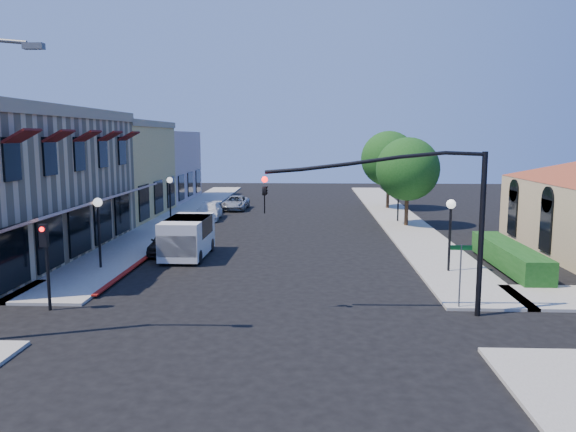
{
  "coord_description": "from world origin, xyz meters",
  "views": [
    {
      "loc": [
        1.85,
        -18.65,
        6.53
      ],
      "look_at": [
        0.73,
        8.94,
        2.6
      ],
      "focal_mm": 35.0,
      "sensor_mm": 36.0,
      "label": 1
    }
  ],
  "objects_px": {
    "lamppost_right_far": "(399,187)",
    "parked_car_b": "(195,226)",
    "street_tree_b": "(389,159)",
    "parked_car_a": "(167,242)",
    "lamppost_left_near": "(98,215)",
    "white_van": "(187,235)",
    "parked_car_d": "(236,203)",
    "street_tree_a": "(408,169)",
    "lamppost_left_far": "(170,188)",
    "signal_mast_arm": "(422,205)",
    "secondary_signal": "(45,251)",
    "lamppost_right_near": "(451,217)",
    "street_name_sign": "(461,266)",
    "parked_car_c": "(209,211)"
  },
  "relations": [
    {
      "from": "street_tree_a",
      "to": "secondary_signal",
      "type": "distance_m",
      "value": 26.64
    },
    {
      "from": "lamppost_left_far",
      "to": "parked_car_c",
      "type": "relative_size",
      "value": 0.81
    },
    {
      "from": "street_tree_b",
      "to": "parked_car_d",
      "type": "xyz_separation_m",
      "value": [
        -13.68,
        -0.93,
        -3.93
      ]
    },
    {
      "from": "secondary_signal",
      "to": "parked_car_b",
      "type": "bearing_deg",
      "value": 83.21
    },
    {
      "from": "street_tree_b",
      "to": "lamppost_right_near",
      "type": "height_order",
      "value": "street_tree_b"
    },
    {
      "from": "signal_mast_arm",
      "to": "street_tree_a",
      "type": "bearing_deg",
      "value": 81.83
    },
    {
      "from": "street_tree_a",
      "to": "parked_car_a",
      "type": "height_order",
      "value": "street_tree_a"
    },
    {
      "from": "lamppost_right_far",
      "to": "white_van",
      "type": "distance_m",
      "value": 18.64
    },
    {
      "from": "street_name_sign",
      "to": "parked_car_c",
      "type": "relative_size",
      "value": 0.56
    },
    {
      "from": "secondary_signal",
      "to": "lamppost_left_far",
      "type": "distance_m",
      "value": 20.6
    },
    {
      "from": "lamppost_left_near",
      "to": "lamppost_right_near",
      "type": "bearing_deg",
      "value": 0.0
    },
    {
      "from": "lamppost_left_near",
      "to": "parked_car_d",
      "type": "bearing_deg",
      "value": 81.09
    },
    {
      "from": "street_tree_b",
      "to": "lamppost_left_far",
      "type": "relative_size",
      "value": 1.97
    },
    {
      "from": "street_tree_a",
      "to": "lamppost_right_near",
      "type": "relative_size",
      "value": 1.82
    },
    {
      "from": "lamppost_left_far",
      "to": "street_tree_b",
      "type": "bearing_deg",
      "value": 30.03
    },
    {
      "from": "signal_mast_arm",
      "to": "secondary_signal",
      "type": "height_order",
      "value": "signal_mast_arm"
    },
    {
      "from": "signal_mast_arm",
      "to": "secondary_signal",
      "type": "xyz_separation_m",
      "value": [
        -13.86,
        -0.09,
        -1.77
      ]
    },
    {
      "from": "street_tree_b",
      "to": "parked_car_b",
      "type": "bearing_deg",
      "value": -137.61
    },
    {
      "from": "lamppost_right_far",
      "to": "white_van",
      "type": "relative_size",
      "value": 0.73
    },
    {
      "from": "parked_car_d",
      "to": "street_tree_a",
      "type": "bearing_deg",
      "value": -31.79
    },
    {
      "from": "lamppost_left_far",
      "to": "lamppost_right_far",
      "type": "height_order",
      "value": "same"
    },
    {
      "from": "street_name_sign",
      "to": "parked_car_d",
      "type": "bearing_deg",
      "value": 113.22
    },
    {
      "from": "street_name_sign",
      "to": "lamppost_left_far",
      "type": "xyz_separation_m",
      "value": [
        -16.0,
        19.8,
        1.04
      ]
    },
    {
      "from": "lamppost_left_far",
      "to": "parked_car_b",
      "type": "relative_size",
      "value": 1.1
    },
    {
      "from": "lamppost_right_far",
      "to": "parked_car_b",
      "type": "relative_size",
      "value": 1.1
    },
    {
      "from": "lamppost_right_near",
      "to": "lamppost_left_near",
      "type": "bearing_deg",
      "value": 180.0
    },
    {
      "from": "street_tree_a",
      "to": "secondary_signal",
      "type": "bearing_deg",
      "value": -129.21
    },
    {
      "from": "street_tree_b",
      "to": "lamppost_left_near",
      "type": "relative_size",
      "value": 1.97
    },
    {
      "from": "white_van",
      "to": "lamppost_left_near",
      "type": "bearing_deg",
      "value": -140.17
    },
    {
      "from": "street_tree_a",
      "to": "signal_mast_arm",
      "type": "bearing_deg",
      "value": -98.17
    },
    {
      "from": "white_van",
      "to": "parked_car_a",
      "type": "relative_size",
      "value": 1.25
    },
    {
      "from": "parked_car_c",
      "to": "lamppost_right_near",
      "type": "bearing_deg",
      "value": -51.12
    },
    {
      "from": "lamppost_left_near",
      "to": "white_van",
      "type": "relative_size",
      "value": 0.73
    },
    {
      "from": "street_name_sign",
      "to": "lamppost_left_near",
      "type": "bearing_deg",
      "value": 160.07
    },
    {
      "from": "lamppost_left_far",
      "to": "parked_car_d",
      "type": "height_order",
      "value": "lamppost_left_far"
    },
    {
      "from": "lamppost_left_near",
      "to": "parked_car_d",
      "type": "relative_size",
      "value": 0.81
    },
    {
      "from": "lamppost_right_near",
      "to": "street_name_sign",
      "type": "bearing_deg",
      "value": -99.78
    },
    {
      "from": "lamppost_right_far",
      "to": "parked_car_a",
      "type": "relative_size",
      "value": 0.92
    },
    {
      "from": "street_tree_b",
      "to": "parked_car_c",
      "type": "relative_size",
      "value": 1.58
    },
    {
      "from": "street_tree_b",
      "to": "parked_car_a",
      "type": "xyz_separation_m",
      "value": [
        -15.0,
        -20.0,
        -3.88
      ]
    },
    {
      "from": "parked_car_b",
      "to": "parked_car_d",
      "type": "distance_m",
      "value": 12.59
    },
    {
      "from": "street_name_sign",
      "to": "signal_mast_arm",
      "type": "bearing_deg",
      "value": -156.8
    },
    {
      "from": "parked_car_c",
      "to": "signal_mast_arm",
      "type": "bearing_deg",
      "value": -64.81
    },
    {
      "from": "signal_mast_arm",
      "to": "street_name_sign",
      "type": "relative_size",
      "value": 3.2
    },
    {
      "from": "lamppost_left_near",
      "to": "street_name_sign",
      "type": "bearing_deg",
      "value": -19.93
    },
    {
      "from": "signal_mast_arm",
      "to": "parked_car_a",
      "type": "height_order",
      "value": "signal_mast_arm"
    },
    {
      "from": "street_tree_a",
      "to": "lamppost_right_near",
      "type": "distance_m",
      "value": 14.08
    },
    {
      "from": "street_name_sign",
      "to": "parked_car_c",
      "type": "bearing_deg",
      "value": 121.0
    },
    {
      "from": "parked_car_b",
      "to": "street_tree_b",
      "type": "bearing_deg",
      "value": 37.77
    },
    {
      "from": "lamppost_left_far",
      "to": "parked_car_a",
      "type": "relative_size",
      "value": 0.92
    }
  ]
}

